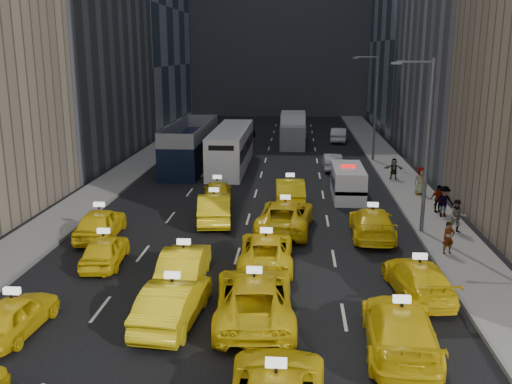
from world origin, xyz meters
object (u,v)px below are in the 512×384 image
nypd_van (348,183)px  box_truck (293,130)px  pedestrian_0 (448,238)px  double_decker (191,146)px  city_bus (231,148)px

nypd_van → box_truck: box_truck is taller
pedestrian_0 → nypd_van: bearing=93.9°
double_decker → nypd_van: bearing=-39.4°
box_truck → pedestrian_0: size_ratio=4.69×
nypd_van → double_decker: double_decker is taller
box_truck → pedestrian_0: (7.48, -31.19, -0.68)m
nypd_van → box_truck: size_ratio=0.73×
pedestrian_0 → city_bus: bearing=106.6°
double_decker → pedestrian_0: (15.75, -20.04, -0.85)m
nypd_van → pedestrian_0: size_ratio=3.41×
nypd_van → double_decker: 15.21m
city_bus → box_truck: bearing=69.4°
city_bus → double_decker: bearing=-175.8°
double_decker → box_truck: bearing=51.7°
city_bus → pedestrian_0: 23.62m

